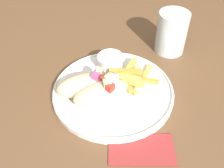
% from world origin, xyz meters
% --- Properties ---
extents(table, '(1.30, 1.30, 0.73)m').
position_xyz_m(table, '(0.00, 0.00, 0.66)').
color(table, brown).
rests_on(table, ground_plane).
extents(napkin, '(0.15, 0.11, 0.00)m').
position_xyz_m(napkin, '(0.01, -0.16, 0.73)').
color(napkin, maroon).
rests_on(napkin, table).
extents(plate, '(0.30, 0.30, 0.02)m').
position_xyz_m(plate, '(-0.00, 0.01, 0.74)').
color(plate, white).
rests_on(plate, table).
extents(pita_sandwich_near, '(0.14, 0.08, 0.06)m').
position_xyz_m(pita_sandwich_near, '(-0.03, -0.02, 0.77)').
color(pita_sandwich_near, beige).
rests_on(pita_sandwich_near, plate).
extents(pita_sandwich_far, '(0.14, 0.07, 0.06)m').
position_xyz_m(pita_sandwich_far, '(-0.07, 0.02, 0.77)').
color(pita_sandwich_far, beige).
rests_on(pita_sandwich_far, plate).
extents(fries_pile, '(0.12, 0.12, 0.04)m').
position_xyz_m(fries_pile, '(0.05, 0.03, 0.76)').
color(fries_pile, gold).
rests_on(fries_pile, plate).
extents(sauce_ramekin, '(0.07, 0.07, 0.04)m').
position_xyz_m(sauce_ramekin, '(0.01, 0.09, 0.77)').
color(sauce_ramekin, white).
rests_on(sauce_ramekin, plate).
extents(water_glass, '(0.09, 0.09, 0.12)m').
position_xyz_m(water_glass, '(0.21, 0.14, 0.79)').
color(water_glass, silver).
rests_on(water_glass, table).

